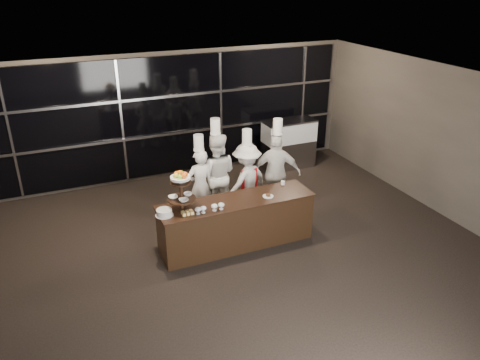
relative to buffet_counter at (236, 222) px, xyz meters
name	(u,v)px	position (x,y,z in m)	size (l,w,h in m)	color
room	(265,205)	(-0.12, -1.38, 1.03)	(10.00, 10.00, 10.00)	black
window_wall	(173,116)	(-0.12, 3.55, 1.04)	(8.60, 0.10, 2.80)	black
buffet_counter	(236,222)	(0.00, 0.00, 0.00)	(2.84, 0.74, 0.92)	black
display_stand	(181,188)	(-1.00, 0.00, 0.87)	(0.48, 0.48, 0.74)	black
compotes	(209,207)	(-0.59, -0.22, 0.54)	(0.53, 0.11, 0.12)	silver
layer_cake	(164,213)	(-1.33, -0.05, 0.51)	(0.30, 0.30, 0.11)	white
pastry_squares	(187,213)	(-0.96, -0.17, 0.48)	(0.19, 0.13, 0.05)	#FDD57B
small_plate	(268,196)	(0.58, -0.10, 0.47)	(0.20, 0.20, 0.05)	white
chef_cup	(283,183)	(1.07, 0.25, 0.49)	(0.08, 0.08, 0.07)	white
display_case	(289,142)	(2.67, 2.92, 0.22)	(1.33, 0.58, 1.24)	#A5A5AA
chef_a	(200,184)	(-0.30, 1.13, 0.33)	(0.58, 0.41, 1.82)	silver
chef_b	(216,174)	(0.10, 1.28, 0.42)	(1.05, 0.95, 2.05)	white
chef_c	(247,180)	(0.64, 0.97, 0.33)	(1.15, 0.91, 1.86)	white
chef_d	(276,173)	(1.27, 0.91, 0.41)	(1.09, 0.79, 2.01)	white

